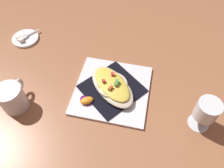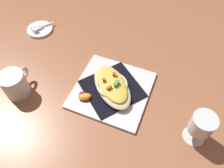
{
  "view_description": "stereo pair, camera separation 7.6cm",
  "coord_description": "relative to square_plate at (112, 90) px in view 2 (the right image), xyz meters",
  "views": [
    {
      "loc": [
        0.45,
        0.03,
        0.66
      ],
      "look_at": [
        0.0,
        0.0,
        0.04
      ],
      "focal_mm": 35.16,
      "sensor_mm": 36.0,
      "label": 1
    },
    {
      "loc": [
        0.44,
        0.11,
        0.66
      ],
      "look_at": [
        0.0,
        0.0,
        0.04
      ],
      "focal_mm": 35.16,
      "sensor_mm": 36.0,
      "label": 2
    }
  ],
  "objects": [
    {
      "name": "coffee_mug",
      "position": [
        0.09,
        -0.32,
        0.04
      ],
      "size": [
        0.12,
        0.09,
        0.09
      ],
      "color": "white",
      "rests_on": "ground_plane"
    },
    {
      "name": "creamer_cup_0",
      "position": [
        -0.23,
        -0.42,
        0.01
      ],
      "size": [
        0.02,
        0.02,
        0.02
      ],
      "primitive_type": "cylinder",
      "color": "white",
      "rests_on": "creamer_saucer"
    },
    {
      "name": "stemmed_glass",
      "position": [
        0.11,
        0.29,
        0.07
      ],
      "size": [
        0.07,
        0.07,
        0.12
      ],
      "color": "white",
      "rests_on": "ground_plane"
    },
    {
      "name": "ground_plane",
      "position": [
        0.0,
        0.0,
        -0.01
      ],
      "size": [
        2.6,
        2.6,
        0.0
      ],
      "primitive_type": "plane",
      "color": "#9B6240"
    },
    {
      "name": "gratin_dish",
      "position": [
        0.0,
        0.0,
        0.03
      ],
      "size": [
        0.23,
        0.21,
        0.05
      ],
      "color": "beige",
      "rests_on": "folded_napkin"
    },
    {
      "name": "folded_napkin",
      "position": [
        0.0,
        0.0,
        0.01
      ],
      "size": [
        0.26,
        0.26,
        0.0
      ],
      "primitive_type": "cube",
      "rotation": [
        0.0,
        0.0,
        0.77
      ],
      "color": "black",
      "rests_on": "square_plate"
    },
    {
      "name": "creamer_saucer",
      "position": [
        -0.24,
        -0.4,
        -0.0
      ],
      "size": [
        0.11,
        0.11,
        0.01
      ],
      "primitive_type": "cylinder",
      "color": "white",
      "rests_on": "ground_plane"
    },
    {
      "name": "creamer_cup_1",
      "position": [
        -0.22,
        -0.4,
        0.01
      ],
      "size": [
        0.02,
        0.02,
        0.02
      ],
      "primitive_type": "cylinder",
      "color": "white",
      "rests_on": "creamer_saucer"
    },
    {
      "name": "spoon",
      "position": [
        -0.24,
        -0.39,
        0.01
      ],
      "size": [
        0.08,
        0.07,
        0.01
      ],
      "color": "silver",
      "rests_on": "creamer_saucer"
    },
    {
      "name": "square_plate",
      "position": [
        0.0,
        0.0,
        0.0
      ],
      "size": [
        0.3,
        0.3,
        0.01
      ],
      "primitive_type": "cube",
      "rotation": [
        0.0,
        0.0,
        -0.14
      ],
      "color": "white",
      "rests_on": "ground_plane"
    },
    {
      "name": "orange_garnish",
      "position": [
        0.06,
        -0.08,
        0.01
      ],
      "size": [
        0.06,
        0.06,
        0.02
      ],
      "color": "#5A125E",
      "rests_on": "square_plate"
    }
  ]
}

